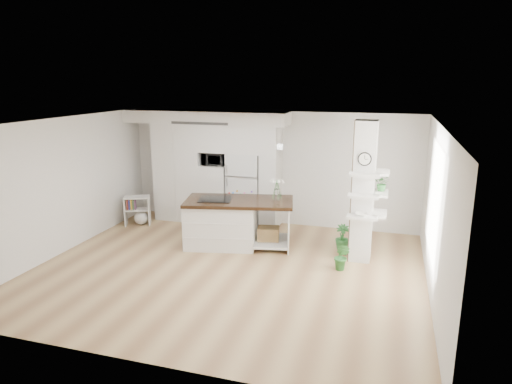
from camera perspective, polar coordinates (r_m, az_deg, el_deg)
floor at (r=8.58m, az=-3.54°, el=-9.61°), size 7.00×6.00×0.01m
room at (r=8.02m, az=-3.73°, el=2.63°), size 7.04×6.04×2.72m
cabinet_wall at (r=11.05m, az=-5.95°, el=3.88°), size 4.00×0.71×2.70m
refrigerator at (r=10.88m, az=-1.34°, el=0.39°), size 0.78×0.69×1.75m
column at (r=8.76m, az=13.75°, el=-0.16°), size 0.69×0.90×2.70m
window at (r=7.94m, az=21.41°, el=-1.08°), size 0.00×2.40×2.40m
pendant_light at (r=7.70m, az=8.60°, el=4.03°), size 0.12×0.12×0.10m
kitchen_island at (r=9.59m, az=-3.65°, el=-3.74°), size 2.38×1.49×1.57m
bookshelf at (r=11.33m, az=-14.46°, el=-2.47°), size 0.68×0.55×0.70m
floor_plant_a at (r=8.57m, az=10.68°, el=-7.97°), size 0.36×0.33×0.53m
floor_plant_b at (r=9.63m, az=10.74°, el=-5.52°), size 0.36×0.36×0.51m
microwave at (r=10.93m, az=-5.21°, el=4.13°), size 0.54×0.37×0.30m
shelf_plant at (r=8.87m, az=15.50°, el=1.07°), size 0.27×0.23×0.30m
decor_bowl at (r=8.63m, az=13.01°, el=-2.74°), size 0.22×0.22×0.05m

